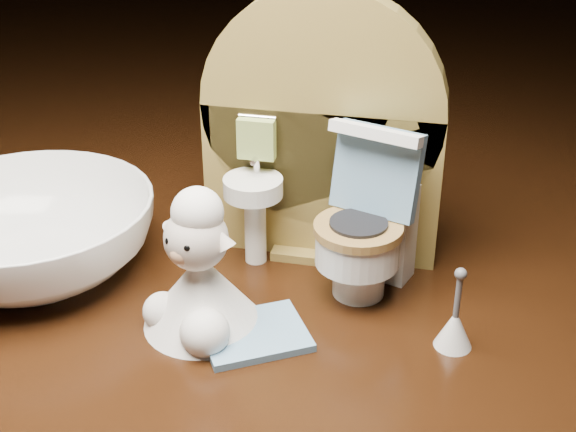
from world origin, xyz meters
name	(u,v)px	position (x,y,z in m)	size (l,w,h in m)	color
backdrop_panel	(320,145)	(0.00, 0.06, 0.07)	(0.13, 0.05, 0.15)	olive
toy_toilet	(368,231)	(0.03, 0.03, 0.03)	(0.05, 0.06, 0.09)	white
bath_mat	(254,334)	(-0.02, -0.02, 0.00)	(0.05, 0.04, 0.00)	#6893B6
toilet_brush	(454,326)	(0.08, -0.01, 0.01)	(0.02, 0.02, 0.04)	white
plush_lamb	(199,280)	(-0.04, -0.02, 0.03)	(0.06, 0.06, 0.08)	white
ceramic_bowl	(31,235)	(-0.15, 0.01, 0.02)	(0.13, 0.13, 0.04)	white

